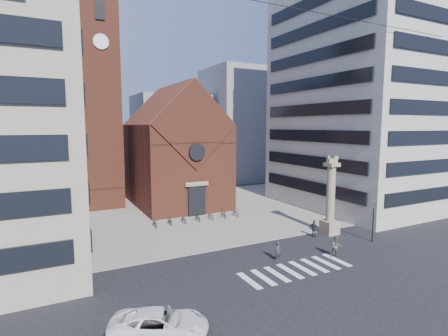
{
  "coord_description": "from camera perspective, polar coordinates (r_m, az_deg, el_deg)",
  "views": [
    {
      "loc": [
        -17.47,
        -24.89,
        11.85
      ],
      "look_at": [
        -0.52,
        8.0,
        7.37
      ],
      "focal_mm": 28.0,
      "sensor_mm": 36.0,
      "label": 1
    }
  ],
  "objects": [
    {
      "name": "white_car",
      "position": [
        21.79,
        -10.52,
        -23.78
      ],
      "size": [
        6.12,
        4.66,
        1.55
      ],
      "primitive_type": "imported",
      "rotation": [
        0.0,
        0.0,
        1.14
      ],
      "color": "white",
      "rests_on": "ground"
    },
    {
      "name": "scooter_0",
      "position": [
        42.25,
        -11.19,
        -8.78
      ],
      "size": [
        0.72,
        1.84,
        0.95
      ],
      "primitive_type": "imported",
      "rotation": [
        0.0,
        0.0,
        -0.05
      ],
      "color": "black",
      "rests_on": "piazza"
    },
    {
      "name": "scooter_6",
      "position": [
        46.28,
        1.91,
        -7.27
      ],
      "size": [
        0.72,
        1.84,
        0.95
      ],
      "primitive_type": "imported",
      "rotation": [
        0.0,
        0.0,
        -0.05
      ],
      "color": "black",
      "rests_on": "piazza"
    },
    {
      "name": "building_right",
      "position": [
        55.66,
        21.41,
        10.71
      ],
      "size": [
        18.0,
        22.0,
        32.0
      ],
      "primitive_type": "cube",
      "color": "#BCB6AA",
      "rests_on": "ground"
    },
    {
      "name": "pedestrian_2",
      "position": [
        39.18,
        14.48,
        -9.55
      ],
      "size": [
        0.81,
        1.15,
        1.81
      ],
      "primitive_type": "imported",
      "rotation": [
        0.0,
        0.0,
        1.96
      ],
      "color": "black",
      "rests_on": "ground"
    },
    {
      "name": "bg_block_mid",
      "position": [
        73.78,
        -8.73,
        4.61
      ],
      "size": [
        14.0,
        12.0,
        18.0
      ],
      "primitive_type": "cube",
      "color": "gray",
      "rests_on": "ground"
    },
    {
      "name": "zebra_crossing",
      "position": [
        30.73,
        11.7,
        -15.92
      ],
      "size": [
        10.2,
        3.2,
        0.01
      ],
      "primitive_type": null,
      "color": "white",
      "rests_on": "ground"
    },
    {
      "name": "bg_block_right",
      "position": [
        77.66,
        3.3,
        7.0
      ],
      "size": [
        16.0,
        14.0,
        24.0
      ],
      "primitive_type": "cube",
      "color": "gray",
      "rests_on": "ground"
    },
    {
      "name": "pedestrian_1",
      "position": [
        33.99,
        17.84,
        -12.12
      ],
      "size": [
        1.16,
        1.06,
        1.93
      ],
      "primitive_type": "imported",
      "rotation": [
        0.0,
        0.0,
        -0.43
      ],
      "color": "#5C4F49",
      "rests_on": "ground"
    },
    {
      "name": "lion_column",
      "position": [
        40.04,
        16.99,
        -5.51
      ],
      "size": [
        1.63,
        1.6,
        8.68
      ],
      "color": "gray",
      "rests_on": "ground"
    },
    {
      "name": "scooter_4",
      "position": [
        44.69,
        -2.18,
        -7.79
      ],
      "size": [
        0.72,
        1.84,
        0.95
      ],
      "primitive_type": "imported",
      "rotation": [
        0.0,
        0.0,
        -0.05
      ],
      "color": "black",
      "rests_on": "piazza"
    },
    {
      "name": "scooter_3",
      "position": [
        43.97,
        -4.33,
        -7.98
      ],
      "size": [
        0.58,
        1.78,
        1.05
      ],
      "primitive_type": "imported",
      "rotation": [
        0.0,
        0.0,
        -0.05
      ],
      "color": "black",
      "rests_on": "piazza"
    },
    {
      "name": "pedestrian_0",
      "position": [
        32.01,
        8.84,
        -13.26
      ],
      "size": [
        0.73,
        0.61,
        1.72
      ],
      "primitive_type": "imported",
      "rotation": [
        0.0,
        0.0,
        0.36
      ],
      "color": "#2C2737",
      "rests_on": "ground"
    },
    {
      "name": "scooter_2",
      "position": [
        43.33,
        -6.55,
        -8.3
      ],
      "size": [
        0.72,
        1.84,
        0.95
      ],
      "primitive_type": "imported",
      "rotation": [
        0.0,
        0.0,
        -0.05
      ],
      "color": "black",
      "rests_on": "piazza"
    },
    {
      "name": "scooter_5",
      "position": [
        45.44,
        -0.1,
        -7.46
      ],
      "size": [
        0.58,
        1.78,
        1.05
      ],
      "primitive_type": "imported",
      "rotation": [
        0.0,
        0.0,
        -0.05
      ],
      "color": "black",
      "rests_on": "piazza"
    },
    {
      "name": "ground",
      "position": [
        32.63,
        7.5,
        -14.45
      ],
      "size": [
        120.0,
        120.0,
        0.0
      ],
      "primitive_type": "plane",
      "color": "black",
      "rests_on": "ground"
    },
    {
      "name": "scooter_1",
      "position": [
        42.74,
        -8.84,
        -8.48
      ],
      "size": [
        0.58,
        1.78,
        1.05
      ],
      "primitive_type": "imported",
      "rotation": [
        0.0,
        0.0,
        -0.05
      ],
      "color": "black",
      "rests_on": "piazza"
    },
    {
      "name": "traffic_light",
      "position": [
        39.12,
        23.17,
        -7.82
      ],
      "size": [
        0.13,
        0.16,
        4.3
      ],
      "color": "black",
      "rests_on": "ground"
    },
    {
      "name": "church",
      "position": [
        53.03,
        -7.97,
        2.65
      ],
      "size": [
        12.0,
        16.65,
        18.0
      ],
      "color": "brown",
      "rests_on": "ground"
    },
    {
      "name": "bg_block_left",
      "position": [
        64.94,
        -29.64,
        5.25
      ],
      "size": [
        16.0,
        14.0,
        22.0
      ],
      "primitive_type": "cube",
      "color": "gray",
      "rests_on": "ground"
    },
    {
      "name": "piazza",
      "position": [
        48.69,
        -5.44,
        -7.19
      ],
      "size": [
        46.0,
        30.0,
        0.05
      ],
      "primitive_type": "cube",
      "color": "gray",
      "rests_on": "ground"
    },
    {
      "name": "campanile",
      "position": [
        53.55,
        -19.53,
        10.67
      ],
      "size": [
        5.5,
        5.5,
        31.2
      ],
      "color": "brown",
      "rests_on": "ground"
    }
  ]
}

